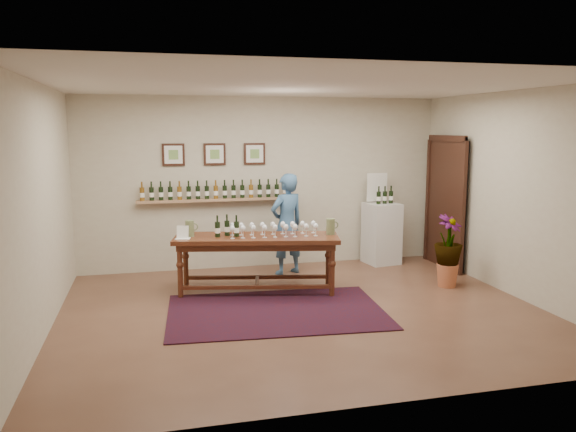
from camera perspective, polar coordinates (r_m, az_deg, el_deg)
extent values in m
plane|color=brown|center=(7.20, 1.55, -9.65)|extent=(6.00, 6.00, 0.00)
plane|color=beige|center=(9.30, -2.51, 3.40)|extent=(6.00, 0.00, 6.00)
plane|color=beige|center=(4.55, 10.00, -2.49)|extent=(6.00, 0.00, 6.00)
plane|color=beige|center=(6.74, -23.80, 0.56)|extent=(0.00, 5.00, 5.00)
plane|color=beige|center=(8.20, 22.25, 2.01)|extent=(0.00, 5.00, 5.00)
plane|color=silver|center=(6.85, 1.65, 13.17)|extent=(6.00, 6.00, 0.00)
cube|color=tan|center=(9.12, -7.33, 1.64)|extent=(2.50, 0.16, 0.04)
cube|color=black|center=(9.63, 15.91, 1.15)|extent=(0.10, 1.00, 2.10)
cube|color=black|center=(9.60, 15.65, 1.15)|extent=(0.04, 1.12, 2.22)
cube|color=black|center=(9.07, -11.57, 6.13)|extent=(0.35, 0.03, 0.35)
cube|color=white|center=(9.05, -11.57, 6.12)|extent=(0.28, 0.01, 0.28)
cube|color=#76A150|center=(9.05, -11.56, 6.12)|extent=(0.15, 0.00, 0.15)
cube|color=black|center=(9.12, -7.46, 6.24)|extent=(0.35, 0.03, 0.35)
cube|color=white|center=(9.10, -7.45, 6.24)|extent=(0.28, 0.01, 0.28)
cube|color=#76A150|center=(9.10, -7.45, 6.24)|extent=(0.15, 0.00, 0.15)
cube|color=black|center=(9.22, -3.42, 6.33)|extent=(0.35, 0.03, 0.35)
cube|color=white|center=(9.20, -3.40, 6.32)|extent=(0.28, 0.01, 0.28)
cube|color=#76A150|center=(9.19, -3.40, 6.32)|extent=(0.15, 0.00, 0.15)
cube|color=#460C0D|center=(7.17, -1.21, -9.67)|extent=(2.82, 1.99, 0.01)
cube|color=#442211|center=(7.84, -3.21, -2.26)|extent=(2.37, 1.18, 0.06)
cube|color=#442211|center=(7.85, -3.20, -2.78)|extent=(2.23, 1.03, 0.10)
cylinder|color=#442211|center=(7.77, -10.90, -5.56)|extent=(0.09, 0.09, 0.74)
cylinder|color=#442211|center=(7.72, 4.50, -5.52)|extent=(0.09, 0.09, 0.74)
cylinder|color=#442211|center=(8.26, -10.35, -4.67)|extent=(0.09, 0.09, 0.74)
cylinder|color=#442211|center=(8.22, 4.11, -4.62)|extent=(0.09, 0.09, 0.74)
cube|color=#442211|center=(7.73, -3.21, -7.22)|extent=(2.03, 0.48, 0.05)
cube|color=#442211|center=(8.23, -3.13, -6.22)|extent=(2.03, 0.48, 0.05)
cube|color=#442211|center=(7.98, -3.17, -6.70)|extent=(0.16, 0.52, 0.05)
cube|color=white|center=(7.77, -10.66, -1.61)|extent=(0.22, 0.18, 0.18)
cube|color=silver|center=(9.71, 9.48, -1.75)|extent=(0.59, 0.59, 1.03)
cube|color=white|center=(9.69, 9.03, 2.91)|extent=(0.38, 0.07, 0.53)
cone|color=#B6603C|center=(8.56, 15.86, -5.81)|extent=(0.32, 0.32, 0.33)
imported|color=#1A3616|center=(8.46, 15.99, -2.82)|extent=(0.65, 0.65, 0.58)
imported|color=#3B628B|center=(8.82, -0.12, -0.83)|extent=(0.68, 0.57, 1.60)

